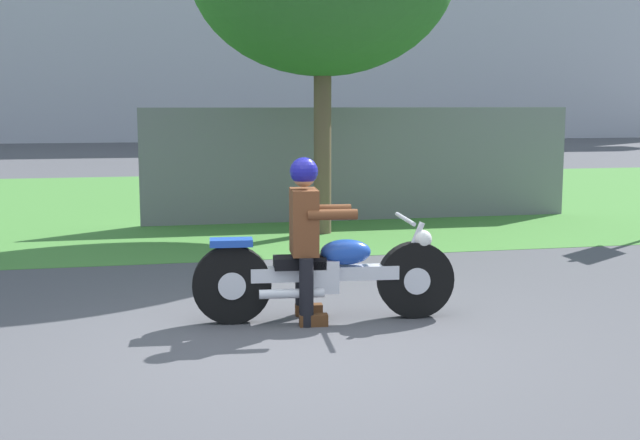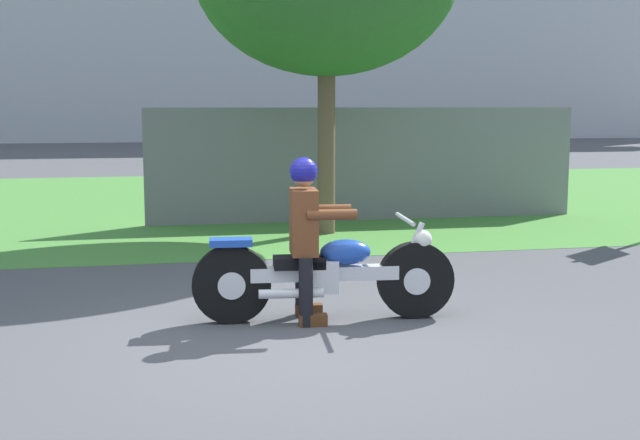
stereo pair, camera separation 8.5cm
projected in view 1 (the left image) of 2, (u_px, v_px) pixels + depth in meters
name	position (u px, v px, depth m)	size (l,w,h in m)	color
ground	(287.00, 344.00, 6.47)	(120.00, 120.00, 0.00)	#4C4C51
grass_verge	(201.00, 202.00, 15.71)	(60.00, 12.00, 0.01)	#478438
motorcycle_lead	(326.00, 274.00, 7.15)	(2.27, 0.66, 0.89)	black
rider_lead	(306.00, 226.00, 7.07)	(0.57, 0.49, 1.42)	black
fence_segment	(362.00, 164.00, 13.27)	(7.00, 0.06, 1.80)	slate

